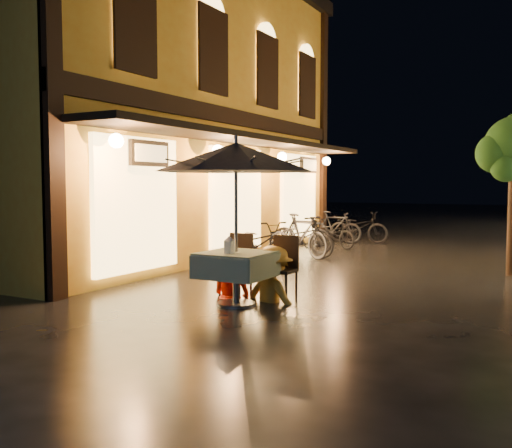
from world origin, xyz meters
The scene contains 16 objects.
ground centered at (0.00, 0.00, 0.00)m, with size 90.00×90.00×0.00m, color black.
west_building centered at (-5.72, 4.00, 3.71)m, with size 5.90×11.40×7.40m.
cafe_table centered at (-0.87, -0.36, 0.59)m, with size 0.99×0.99×0.78m.
patio_umbrella centered at (-0.87, -0.36, 2.15)m, with size 2.32×2.32×2.46m.
cafe_chair_left centered at (-1.27, 0.37, 0.54)m, with size 0.42×0.42×0.97m.
cafe_chair_right centered at (-0.47, 0.37, 0.54)m, with size 0.42×0.42×0.97m.
table_lantern centered at (-0.87, -0.56, 0.92)m, with size 0.16×0.16×0.25m.
person_orange centered at (-1.24, 0.14, 0.71)m, with size 0.69×0.54×1.42m, color red.
person_yellow centered at (-0.55, 0.18, 0.81)m, with size 1.05×0.60×1.63m, color gold.
bicycle_0 centered at (-2.41, 3.19, 0.49)m, with size 0.66×1.88×0.99m, color black.
bicycle_1 centered at (-2.21, 5.00, 0.53)m, with size 0.49×1.75×1.05m, color black.
bicycle_2 centered at (-2.33, 5.18, 0.47)m, with size 0.62×1.78×0.94m, color black.
bicycle_3 centered at (-2.59, 5.84, 0.51)m, with size 0.48×1.68×1.01m, color black.
bicycle_4 centered at (-2.33, 7.33, 0.41)m, with size 0.54×1.56×0.82m, color black.
bicycle_5 centered at (-2.73, 8.56, 0.48)m, with size 0.45×1.60×0.96m, color black.
bicycle_6 centered at (-2.16, 9.01, 0.47)m, with size 0.63×1.80×0.95m, color black.
Camera 1 is at (3.32, -7.43, 1.76)m, focal length 40.00 mm.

